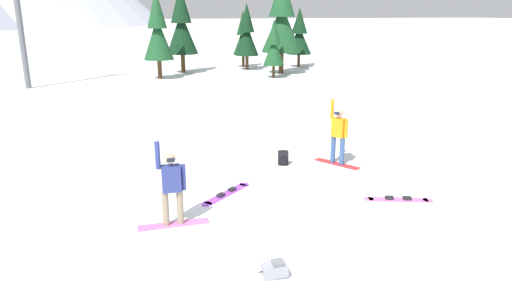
{
  "coord_description": "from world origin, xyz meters",
  "views": [
    {
      "loc": [
        -3.73,
        -8.59,
        4.54
      ],
      "look_at": [
        0.57,
        2.96,
        1.0
      ],
      "focal_mm": 31.93,
      "sensor_mm": 36.0,
      "label": 1
    }
  ],
  "objects_px": {
    "backpack_black": "(283,158)",
    "snowboarder_midground": "(338,134)",
    "backpack_grey": "(275,269)",
    "pine_tree_tall": "(158,31)",
    "snowboarder_foreground": "(172,187)",
    "pine_tree_slender": "(299,35)",
    "loose_snowboard_near_right": "(227,193)",
    "pine_tree_young": "(274,46)",
    "pine_tree_leaning": "(247,34)",
    "loose_snowboard_near_left": "(398,199)",
    "pine_tree_twin": "(181,25)",
    "pine_tree_broad": "(243,36)",
    "pine_tree_short": "(282,19)"
  },
  "relations": [
    {
      "from": "backpack_black",
      "to": "pine_tree_broad",
      "type": "distance_m",
      "value": 27.24
    },
    {
      "from": "loose_snowboard_near_left",
      "to": "pine_tree_young",
      "type": "bearing_deg",
      "value": 75.38
    },
    {
      "from": "snowboarder_midground",
      "to": "pine_tree_twin",
      "type": "relative_size",
      "value": 0.3
    },
    {
      "from": "snowboarder_midground",
      "to": "loose_snowboard_near_left",
      "type": "distance_m",
      "value": 3.19
    },
    {
      "from": "backpack_grey",
      "to": "pine_tree_leaning",
      "type": "height_order",
      "value": "pine_tree_leaning"
    },
    {
      "from": "snowboarder_foreground",
      "to": "loose_snowboard_near_right",
      "type": "relative_size",
      "value": 1.16
    },
    {
      "from": "loose_snowboard_near_right",
      "to": "pine_tree_young",
      "type": "bearing_deg",
      "value": 64.32
    },
    {
      "from": "loose_snowboard_near_right",
      "to": "backpack_black",
      "type": "distance_m",
      "value": 2.91
    },
    {
      "from": "backpack_black",
      "to": "snowboarder_midground",
      "type": "bearing_deg",
      "value": -18.76
    },
    {
      "from": "loose_snowboard_near_left",
      "to": "backpack_grey",
      "type": "bearing_deg",
      "value": -153.9
    },
    {
      "from": "backpack_grey",
      "to": "pine_tree_slender",
      "type": "height_order",
      "value": "pine_tree_slender"
    },
    {
      "from": "loose_snowboard_near_left",
      "to": "snowboarder_midground",
      "type": "bearing_deg",
      "value": 89.98
    },
    {
      "from": "pine_tree_broad",
      "to": "pine_tree_short",
      "type": "bearing_deg",
      "value": -76.31
    },
    {
      "from": "pine_tree_young",
      "to": "pine_tree_twin",
      "type": "distance_m",
      "value": 7.79
    },
    {
      "from": "backpack_black",
      "to": "pine_tree_tall",
      "type": "xyz_separation_m",
      "value": [
        -0.5,
        20.92,
        3.17
      ]
    },
    {
      "from": "pine_tree_twin",
      "to": "loose_snowboard_near_right",
      "type": "bearing_deg",
      "value": -99.23
    },
    {
      "from": "backpack_black",
      "to": "pine_tree_slender",
      "type": "distance_m",
      "value": 27.41
    },
    {
      "from": "backpack_grey",
      "to": "pine_tree_slender",
      "type": "xyz_separation_m",
      "value": [
        14.86,
        30.09,
        2.62
      ]
    },
    {
      "from": "snowboarder_midground",
      "to": "backpack_grey",
      "type": "distance_m",
      "value": 6.72
    },
    {
      "from": "loose_snowboard_near_right",
      "to": "pine_tree_twin",
      "type": "xyz_separation_m",
      "value": [
        4.14,
        25.47,
        3.65
      ]
    },
    {
      "from": "pine_tree_short",
      "to": "pine_tree_slender",
      "type": "bearing_deg",
      "value": 48.39
    },
    {
      "from": "backpack_grey",
      "to": "pine_tree_leaning",
      "type": "bearing_deg",
      "value": 71.58
    },
    {
      "from": "backpack_grey",
      "to": "pine_tree_leaning",
      "type": "relative_size",
      "value": 0.1
    },
    {
      "from": "backpack_black",
      "to": "pine_tree_slender",
      "type": "relative_size",
      "value": 0.09
    },
    {
      "from": "pine_tree_leaning",
      "to": "snowboarder_midground",
      "type": "bearing_deg",
      "value": -102.9
    },
    {
      "from": "pine_tree_slender",
      "to": "pine_tree_short",
      "type": "height_order",
      "value": "pine_tree_short"
    },
    {
      "from": "snowboarder_midground",
      "to": "pine_tree_tall",
      "type": "bearing_deg",
      "value": 95.59
    },
    {
      "from": "pine_tree_slender",
      "to": "loose_snowboard_near_left",
      "type": "bearing_deg",
      "value": -110.75
    },
    {
      "from": "snowboarder_foreground",
      "to": "backpack_grey",
      "type": "distance_m",
      "value": 3.08
    },
    {
      "from": "snowboarder_midground",
      "to": "pine_tree_leaning",
      "type": "xyz_separation_m",
      "value": [
        5.6,
        24.44,
        1.96
      ]
    },
    {
      "from": "pine_tree_young",
      "to": "pine_tree_short",
      "type": "bearing_deg",
      "value": 54.7
    },
    {
      "from": "loose_snowboard_near_right",
      "to": "pine_tree_twin",
      "type": "height_order",
      "value": "pine_tree_twin"
    },
    {
      "from": "loose_snowboard_near_right",
      "to": "pine_tree_leaning",
      "type": "xyz_separation_m",
      "value": [
        9.55,
        25.6,
        2.9
      ]
    },
    {
      "from": "snowboarder_foreground",
      "to": "pine_tree_twin",
      "type": "relative_size",
      "value": 0.29
    },
    {
      "from": "snowboarder_midground",
      "to": "pine_tree_young",
      "type": "relative_size",
      "value": 0.48
    },
    {
      "from": "pine_tree_broad",
      "to": "loose_snowboard_near_right",
      "type": "bearing_deg",
      "value": -109.74
    },
    {
      "from": "snowboarder_midground",
      "to": "snowboarder_foreground",
      "type": "bearing_deg",
      "value": -156.15
    },
    {
      "from": "loose_snowboard_near_left",
      "to": "pine_tree_twin",
      "type": "bearing_deg",
      "value": 89.61
    },
    {
      "from": "pine_tree_twin",
      "to": "pine_tree_tall",
      "type": "distance_m",
      "value": 3.67
    },
    {
      "from": "backpack_grey",
      "to": "snowboarder_foreground",
      "type": "bearing_deg",
      "value": 116.54
    },
    {
      "from": "pine_tree_slender",
      "to": "pine_tree_broad",
      "type": "bearing_deg",
      "value": 160.5
    },
    {
      "from": "pine_tree_twin",
      "to": "backpack_grey",
      "type": "bearing_deg",
      "value": -98.57
    },
    {
      "from": "pine_tree_short",
      "to": "pine_tree_broad",
      "type": "height_order",
      "value": "pine_tree_short"
    },
    {
      "from": "loose_snowboard_near_right",
      "to": "backpack_grey",
      "type": "relative_size",
      "value": 3.08
    },
    {
      "from": "backpack_black",
      "to": "snowboarder_foreground",
      "type": "bearing_deg",
      "value": -142.9
    },
    {
      "from": "pine_tree_slender",
      "to": "loose_snowboard_near_right",
      "type": "bearing_deg",
      "value": -119.15
    },
    {
      "from": "loose_snowboard_near_right",
      "to": "pine_tree_broad",
      "type": "distance_m",
      "value": 29.59
    },
    {
      "from": "backpack_grey",
      "to": "pine_tree_tall",
      "type": "distance_m",
      "value": 26.88
    },
    {
      "from": "loose_snowboard_near_right",
      "to": "pine_tree_twin",
      "type": "relative_size",
      "value": 0.25
    },
    {
      "from": "backpack_grey",
      "to": "pine_tree_slender",
      "type": "bearing_deg",
      "value": 63.71
    }
  ]
}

